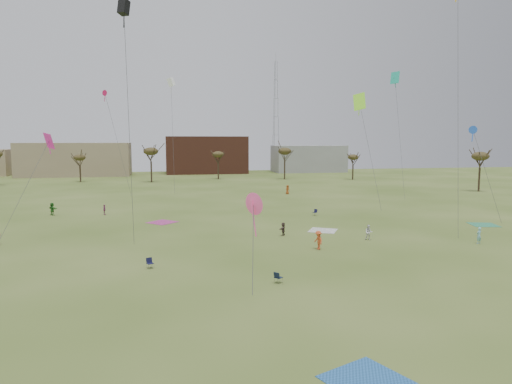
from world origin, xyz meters
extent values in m
plane|color=#3F571B|center=(0.00, 0.00, 0.00)|extent=(260.00, 260.00, 0.00)
imported|color=#4D3B37|center=(4.01, 16.47, 0.75)|extent=(1.17, 1.38, 1.49)
imported|color=#D85528|center=(5.69, 9.44, 0.93)|extent=(0.93, 1.32, 1.85)
imported|color=#83CCDA|center=(22.82, 8.58, 0.85)|extent=(0.72, 0.59, 1.70)
imported|color=#993F7A|center=(-17.41, 35.63, 0.73)|extent=(0.39, 0.87, 1.47)
imported|color=white|center=(12.42, 12.46, 0.81)|extent=(0.97, 0.88, 1.63)
imported|color=#2C7727|center=(-24.65, 36.69, 0.91)|extent=(1.59, 1.54, 1.81)
imported|color=#9C461A|center=(15.24, 55.25, 0.92)|extent=(1.07, 0.98, 1.84)
cube|color=#2867B0|center=(-0.36, -14.58, 0.00)|extent=(4.34, 4.34, 0.03)
cube|color=silver|center=(9.37, 18.29, 0.00)|extent=(4.22, 4.22, 0.03)
cube|color=#B43782|center=(-9.27, 27.72, 0.00)|extent=(4.47, 4.47, 0.03)
cube|color=#349064|center=(30.57, 17.74, 0.00)|extent=(3.85, 3.85, 0.03)
cube|color=#131435|center=(-10.24, 5.84, 0.42)|extent=(0.66, 0.66, 0.04)
cube|color=#131435|center=(-10.34, 6.05, 0.65)|extent=(0.51, 0.32, 0.44)
cube|color=#131E36|center=(-0.76, -0.11, 0.42)|extent=(0.70, 0.70, 0.04)
cube|color=#131E36|center=(-0.93, -0.26, 0.65)|extent=(0.42, 0.47, 0.44)
cube|color=#131334|center=(12.07, 29.15, 0.42)|extent=(0.70, 0.70, 0.04)
cube|color=#131334|center=(12.24, 29.29, 0.65)|extent=(0.41, 0.47, 0.44)
cone|color=#FF5099|center=(-3.15, -2.65, 6.37)|extent=(1.54, 0.11, 1.54)
cube|color=#FF5099|center=(-3.15, -2.65, 5.39)|extent=(0.08, 0.08, 2.52)
cylinder|color=#4C4C51|center=(-3.42, -3.81, 3.63)|extent=(0.58, 2.37, 5.48)
cylinder|color=#4C4C51|center=(20.00, 8.99, 13.56)|extent=(0.59, 2.82, 25.32)
cube|color=black|center=(-12.06, 10.40, 22.12)|extent=(0.75, 0.75, 1.28)
cube|color=black|center=(-12.06, 10.40, 21.37)|extent=(0.08, 0.08, 1.92)
cylinder|color=#4C4C51|center=(-11.96, 10.94, 11.51)|extent=(0.25, 1.12, 21.22)
cone|color=blue|center=(26.74, 15.61, 11.86)|extent=(0.95, 0.07, 0.95)
cube|color=blue|center=(26.74, 15.61, 11.25)|extent=(0.08, 0.08, 1.56)
cylinder|color=#4C4C51|center=(28.41, 14.87, 6.38)|extent=(3.39, 1.54, 10.97)
cube|color=#DF27A1|center=(-20.99, 20.62, 10.56)|extent=(0.90, 0.90, 1.76)
cube|color=#DF27A1|center=(-20.99, 20.62, 9.94)|extent=(0.08, 0.08, 1.58)
cylinder|color=#4C4C51|center=(-22.87, 17.93, 5.73)|extent=(3.80, 5.44, 9.68)
cube|color=#90F829|center=(18.71, 29.74, 16.16)|extent=(1.26, 1.26, 2.47)
cube|color=#90F829|center=(18.71, 29.74, 15.29)|extent=(0.08, 0.08, 2.22)
cylinder|color=#4C4C51|center=(19.67, 27.77, 8.53)|extent=(1.98, 3.99, 15.27)
cone|color=#B31346|center=(-18.26, 48.62, 18.52)|extent=(0.99, 0.07, 0.99)
cube|color=#B31346|center=(-18.26, 48.62, 17.88)|extent=(0.08, 0.08, 1.63)
cylinder|color=#4C4C51|center=(-16.43, 49.52, 9.71)|extent=(3.71, 1.84, 17.62)
cube|color=#19977A|center=(30.10, 40.92, 21.29)|extent=(1.10, 1.10, 2.17)
cube|color=#19977A|center=(30.10, 40.92, 20.53)|extent=(0.08, 0.08, 1.95)
cylinder|color=#4C4C51|center=(30.15, 38.69, 11.10)|extent=(0.14, 4.50, 20.40)
cube|color=white|center=(-7.21, 56.34, 21.52)|extent=(0.91, 0.91, 1.56)
cube|color=white|center=(-7.21, 56.34, 20.61)|extent=(0.08, 0.08, 2.34)
cylinder|color=#4C4C51|center=(-7.11, 54.37, 11.21)|extent=(0.22, 3.96, 20.62)
cylinder|color=#3A2B1E|center=(-30.00, 92.00, 2.16)|extent=(0.40, 0.40, 4.32)
ellipsoid|color=#473D1E|center=(-30.00, 92.00, 6.34)|extent=(3.02, 3.02, 1.58)
cylinder|color=#3A2B1E|center=(-12.00, 88.00, 2.70)|extent=(0.40, 0.40, 5.40)
ellipsoid|color=#473D1E|center=(-12.00, 88.00, 7.92)|extent=(3.78, 3.78, 1.98)
cylinder|color=#3A2B1E|center=(6.00, 94.00, 2.34)|extent=(0.40, 0.40, 4.68)
ellipsoid|color=#473D1E|center=(6.00, 94.00, 6.86)|extent=(3.28, 3.28, 1.72)
cylinder|color=#3A2B1E|center=(24.00, 90.00, 2.64)|extent=(0.40, 0.40, 5.28)
ellipsoid|color=#473D1E|center=(24.00, 90.00, 7.74)|extent=(3.70, 3.70, 1.94)
cylinder|color=#3A2B1E|center=(42.00, 85.00, 2.10)|extent=(0.40, 0.40, 4.20)
ellipsoid|color=#473D1E|center=(42.00, 85.00, 6.16)|extent=(2.94, 2.94, 1.54)
cylinder|color=#3A2B1E|center=(56.00, 52.00, 2.52)|extent=(0.40, 0.40, 5.04)
ellipsoid|color=#473D1E|center=(56.00, 52.00, 7.39)|extent=(3.53, 3.53, 1.85)
cube|color=#937F60|center=(-35.00, 115.00, 5.00)|extent=(32.00, 14.00, 10.00)
cube|color=brown|center=(5.00, 120.00, 6.00)|extent=(26.00, 16.00, 12.00)
cube|color=gray|center=(40.00, 118.00, 4.50)|extent=(24.00, 12.00, 9.00)
cylinder|color=#9EA3A8|center=(30.90, 125.00, 19.00)|extent=(0.16, 0.16, 38.00)
cylinder|color=#9EA3A8|center=(29.55, 125.78, 19.00)|extent=(0.16, 0.16, 38.00)
cylinder|color=#9EA3A8|center=(29.55, 124.22, 19.00)|extent=(0.16, 0.16, 38.00)
cylinder|color=#9EA3A8|center=(30.00, 125.00, 39.50)|extent=(0.10, 0.10, 3.00)
camera|label=1|loc=(-9.02, -32.25, 10.55)|focal=32.07mm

